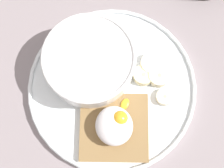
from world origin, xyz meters
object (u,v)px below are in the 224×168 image
at_px(poached_egg, 115,125).
at_px(banana_slice_right, 151,63).
at_px(banana_slice_front, 159,78).
at_px(toast_slice, 114,127).
at_px(banana_slice_back, 165,97).
at_px(banana_slice_left, 143,75).
at_px(oatmeal_bowl, 90,62).

bearing_deg(poached_egg, banana_slice_right, 137.79).
height_order(poached_egg, banana_slice_front, poached_egg).
bearing_deg(toast_slice, poached_egg, 142.89).
height_order(poached_egg, banana_slice_back, poached_egg).
bearing_deg(banana_slice_back, toast_slice, -71.03).
height_order(banana_slice_left, banana_slice_right, same).
height_order(toast_slice, banana_slice_front, banana_slice_front).
xyz_separation_m(poached_egg, banana_slice_front, (-0.06, 0.09, -0.02)).
bearing_deg(banana_slice_back, banana_slice_right, -172.27).
bearing_deg(poached_egg, banana_slice_front, 125.12).
bearing_deg(oatmeal_bowl, poached_egg, 9.74).
xyz_separation_m(banana_slice_left, banana_slice_back, (0.04, 0.02, -0.00)).
bearing_deg(poached_egg, banana_slice_left, 138.56).
xyz_separation_m(banana_slice_front, banana_slice_back, (0.03, 0.00, -0.00)).
height_order(banana_slice_back, banana_slice_right, banana_slice_right).
xyz_separation_m(oatmeal_bowl, banana_slice_back, (0.07, 0.10, -0.02)).
bearing_deg(banana_slice_front, oatmeal_bowl, -111.94).
height_order(oatmeal_bowl, banana_slice_left, oatmeal_bowl).
xyz_separation_m(banana_slice_front, banana_slice_left, (-0.01, -0.02, -0.00)).
bearing_deg(oatmeal_bowl, banana_slice_left, 68.28).
height_order(oatmeal_bowl, banana_slice_right, oatmeal_bowl).
xyz_separation_m(oatmeal_bowl, toast_slice, (0.10, 0.02, -0.02)).
height_order(oatmeal_bowl, toast_slice, oatmeal_bowl).
distance_m(oatmeal_bowl, banana_slice_front, 0.11).
distance_m(oatmeal_bowl, banana_slice_left, 0.09).
bearing_deg(banana_slice_right, toast_slice, -42.15).
relative_size(oatmeal_bowl, banana_slice_front, 3.90).
bearing_deg(toast_slice, banana_slice_front, 125.33).
distance_m(toast_slice, banana_slice_right, 0.12).
relative_size(banana_slice_back, banana_slice_right, 0.79).
bearing_deg(banana_slice_right, banana_slice_back, 7.73).
distance_m(toast_slice, banana_slice_front, 0.11).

